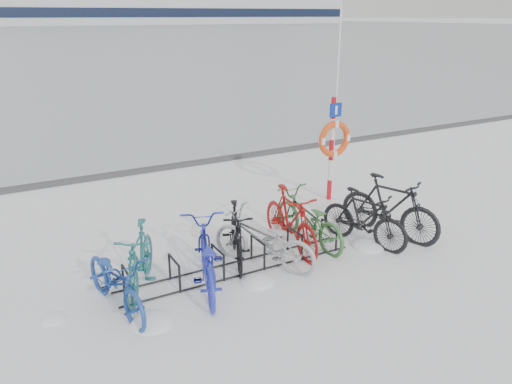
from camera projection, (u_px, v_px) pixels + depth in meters
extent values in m
plane|color=white|center=(238.00, 269.00, 8.09)|extent=(900.00, 900.00, 0.00)
cube|color=#3F3F42|center=(136.00, 172.00, 12.94)|extent=(400.00, 0.25, 0.10)
cylinder|color=black|center=(131.00, 292.00, 7.02)|extent=(0.04, 0.04, 0.44)
cylinder|color=black|center=(123.00, 278.00, 7.38)|extent=(0.04, 0.04, 0.44)
cylinder|color=black|center=(126.00, 271.00, 7.13)|extent=(0.04, 0.44, 0.04)
cylinder|color=black|center=(180.00, 279.00, 7.34)|extent=(0.04, 0.04, 0.44)
cylinder|color=black|center=(170.00, 267.00, 7.71)|extent=(0.04, 0.04, 0.44)
cylinder|color=black|center=(174.00, 260.00, 7.45)|extent=(0.04, 0.44, 0.04)
cylinder|color=black|center=(224.00, 268.00, 7.67)|extent=(0.04, 0.04, 0.44)
cylinder|color=black|center=(212.00, 257.00, 8.03)|extent=(0.04, 0.04, 0.44)
cylinder|color=black|center=(218.00, 250.00, 7.78)|extent=(0.04, 0.44, 0.04)
cylinder|color=black|center=(264.00, 258.00, 8.00)|extent=(0.04, 0.04, 0.44)
cylinder|color=black|center=(251.00, 247.00, 8.36)|extent=(0.04, 0.04, 0.44)
cylinder|color=black|center=(258.00, 240.00, 8.11)|extent=(0.04, 0.44, 0.04)
cylinder|color=black|center=(302.00, 248.00, 8.33)|extent=(0.04, 0.04, 0.44)
cylinder|color=black|center=(288.00, 238.00, 8.69)|extent=(0.04, 0.04, 0.44)
cylinder|color=black|center=(295.00, 231.00, 8.43)|extent=(0.04, 0.44, 0.04)
cylinder|color=black|center=(336.00, 239.00, 8.65)|extent=(0.04, 0.04, 0.44)
cylinder|color=black|center=(321.00, 230.00, 9.02)|extent=(0.04, 0.04, 0.44)
cylinder|color=black|center=(329.00, 223.00, 8.76)|extent=(0.04, 0.44, 0.04)
cylinder|color=black|center=(245.00, 274.00, 7.90)|extent=(4.00, 0.03, 0.03)
cylinder|color=black|center=(232.00, 263.00, 8.27)|extent=(4.00, 0.03, 0.03)
cylinder|color=#B40E1A|center=(329.00, 189.00, 11.09)|extent=(0.10, 0.10, 0.45)
cylinder|color=silver|center=(330.00, 170.00, 10.94)|extent=(0.10, 0.10, 0.45)
cylinder|color=#B40E1A|center=(331.00, 150.00, 10.78)|extent=(0.10, 0.10, 0.45)
cylinder|color=silver|center=(332.00, 129.00, 10.63)|extent=(0.10, 0.10, 0.45)
cylinder|color=#B40E1A|center=(333.00, 108.00, 10.48)|extent=(0.10, 0.10, 0.45)
torus|color=#E14915|center=(334.00, 139.00, 10.62)|extent=(0.80, 0.13, 0.80)
cube|color=navy|center=(336.00, 110.00, 10.42)|extent=(0.29, 0.03, 0.29)
cylinder|color=silver|center=(336.00, 106.00, 10.56)|extent=(0.04, 0.04, 4.13)
cube|color=silver|center=(169.00, 7.00, 205.70)|extent=(155.47, 28.87, 13.33)
cube|color=black|center=(182.00, 13.00, 194.49)|extent=(155.47, 0.30, 3.33)
cube|color=black|center=(158.00, 13.00, 218.40)|extent=(155.47, 0.30, 3.33)
imported|color=#1E4296|center=(115.00, 279.00, 6.86)|extent=(0.91, 1.87, 0.94)
imported|color=#206366|center=(139.00, 257.00, 7.35)|extent=(1.25, 1.75, 1.04)
imported|color=#252EB1|center=(206.00, 255.00, 7.44)|extent=(1.27, 2.08, 1.03)
imported|color=black|center=(236.00, 233.00, 8.25)|extent=(1.03, 1.71, 0.99)
imported|color=#9EA1A5|center=(263.00, 239.00, 8.04)|extent=(1.53, 1.94, 0.98)
imported|color=maroon|center=(291.00, 218.00, 8.65)|extent=(0.65, 1.89, 1.12)
imported|color=#356D33|center=(308.00, 217.00, 8.90)|extent=(0.78, 1.90, 0.97)
imported|color=black|center=(364.00, 216.00, 8.85)|extent=(1.02, 1.79, 1.03)
imported|color=black|center=(390.00, 206.00, 9.13)|extent=(1.20, 2.05, 1.19)
ellipsoid|color=white|center=(368.00, 246.00, 8.89)|extent=(0.60, 0.60, 0.21)
ellipsoid|color=white|center=(272.00, 236.00, 9.29)|extent=(0.47, 0.47, 0.17)
ellipsoid|color=white|center=(257.00, 282.00, 7.70)|extent=(0.52, 0.52, 0.18)
ellipsoid|color=white|center=(54.00, 320.00, 6.76)|extent=(0.35, 0.35, 0.12)
ellipsoid|color=white|center=(370.00, 228.00, 9.65)|extent=(0.44, 0.44, 0.15)
ellipsoid|color=white|center=(152.00, 323.00, 6.68)|extent=(0.58, 0.58, 0.20)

